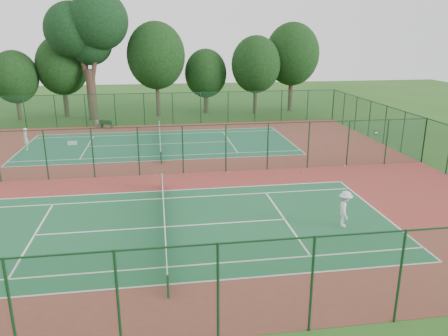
{
  "coord_description": "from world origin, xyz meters",
  "views": [
    {
      "loc": [
        -0.08,
        -29.85,
        9.54
      ],
      "look_at": [
        3.82,
        -4.3,
        1.6
      ],
      "focal_mm": 35.0,
      "sensor_mm": 36.0,
      "label": 1
    }
  ],
  "objects": [
    {
      "name": "big_tree",
      "position": [
        -7.43,
        22.6,
        10.08
      ],
      "size": [
        9.27,
        6.78,
        14.24
      ],
      "color": "#3C2A20",
      "rests_on": "ground"
    },
    {
      "name": "tennis_net_far",
      "position": [
        0.0,
        9.0,
        0.54
      ],
      "size": [
        0.1,
        12.9,
        0.97
      ],
      "color": "#12331D",
      "rests_on": "ground"
    },
    {
      "name": "ground",
      "position": [
        0.0,
        0.0,
        0.0
      ],
      "size": [
        120.0,
        120.0,
        0.0
      ],
      "primitive_type": "plane",
      "color": "#28561B",
      "rests_on": "ground"
    },
    {
      "name": "fence_east",
      "position": [
        20.0,
        0.0,
        1.76
      ],
      "size": [
        0.09,
        36.0,
        3.5
      ],
      "rotation": [
        0.0,
        0.0,
        1.57
      ],
      "color": "#194B2B",
      "rests_on": "ground"
    },
    {
      "name": "stray_ball_a",
      "position": [
        4.73,
        -0.45,
        0.05
      ],
      "size": [
        0.07,
        0.07,
        0.07
      ],
      "primitive_type": "sphere",
      "color": "yellow",
      "rests_on": "red_pad"
    },
    {
      "name": "evergreen_row",
      "position": [
        0.5,
        24.25,
        0.0
      ],
      "size": [
        39.0,
        5.0,
        12.0
      ],
      "primitive_type": null,
      "color": "black",
      "rests_on": "ground"
    },
    {
      "name": "trash_bin",
      "position": [
        -6.61,
        17.6,
        0.4
      ],
      "size": [
        0.46,
        0.46,
        0.77
      ],
      "primitive_type": "cylinder",
      "rotation": [
        0.0,
        0.0,
        0.08
      ],
      "color": "slate",
      "rests_on": "red_pad"
    },
    {
      "name": "stray_ball_c",
      "position": [
        -0.44,
        -0.45,
        0.04
      ],
      "size": [
        0.07,
        0.07,
        0.07
      ],
      "primitive_type": "sphere",
      "color": "#BEE034",
      "rests_on": "red_pad"
    },
    {
      "name": "court_far",
      "position": [
        0.0,
        9.0,
        0.01
      ],
      "size": [
        23.77,
        10.97,
        0.01
      ],
      "primitive_type": "cube",
      "color": "#1F6344",
      "rests_on": "red_pad"
    },
    {
      "name": "player_near",
      "position": [
        9.17,
        -10.31,
        0.98
      ],
      "size": [
        1.05,
        1.4,
        1.92
      ],
      "primitive_type": "imported",
      "rotation": [
        0.0,
        0.0,
        1.26
      ],
      "color": "silver",
      "rests_on": "court_near"
    },
    {
      "name": "kit_bag",
      "position": [
        -7.83,
        9.95,
        0.16
      ],
      "size": [
        0.83,
        0.36,
        0.3
      ],
      "primitive_type": "cube",
      "rotation": [
        0.0,
        0.0,
        0.07
      ],
      "color": "silver",
      "rests_on": "red_pad"
    },
    {
      "name": "stray_ball_b",
      "position": [
        10.2,
        -0.92,
        0.05
      ],
      "size": [
        0.07,
        0.07,
        0.07
      ],
      "primitive_type": "sphere",
      "color": "gold",
      "rests_on": "red_pad"
    },
    {
      "name": "player_far",
      "position": [
        -11.38,
        8.68,
        0.96
      ],
      "size": [
        0.58,
        0.76,
        1.89
      ],
      "primitive_type": "imported",
      "rotation": [
        0.0,
        0.0,
        -1.37
      ],
      "color": "silver",
      "rests_on": "court_far"
    },
    {
      "name": "red_pad",
      "position": [
        0.0,
        0.0,
        0.01
      ],
      "size": [
        40.0,
        36.0,
        0.01
      ],
      "primitive_type": "cube",
      "color": "maroon",
      "rests_on": "ground"
    },
    {
      "name": "fence_south",
      "position": [
        0.0,
        -18.0,
        1.76
      ],
      "size": [
        40.0,
        0.09,
        3.5
      ],
      "color": "#174628",
      "rests_on": "ground"
    },
    {
      "name": "bench",
      "position": [
        -5.53,
        16.88,
        0.47
      ],
      "size": [
        1.48,
        0.96,
        0.89
      ],
      "rotation": [
        0.0,
        0.0,
        -0.41
      ],
      "color": "#13381C",
      "rests_on": "red_pad"
    },
    {
      "name": "tennis_net_near",
      "position": [
        0.0,
        -9.0,
        0.54
      ],
      "size": [
        0.1,
        12.9,
        0.97
      ],
      "color": "#163E20",
      "rests_on": "ground"
    },
    {
      "name": "fence_north",
      "position": [
        0.0,
        18.0,
        1.76
      ],
      "size": [
        40.0,
        0.09,
        3.5
      ],
      "color": "#174725",
      "rests_on": "ground"
    },
    {
      "name": "fence_divider",
      "position": [
        0.0,
        0.0,
        1.76
      ],
      "size": [
        40.0,
        0.09,
        3.5
      ],
      "color": "#1B5330",
      "rests_on": "ground"
    },
    {
      "name": "court_near",
      "position": [
        0.0,
        -9.0,
        0.01
      ],
      "size": [
        23.77,
        10.97,
        0.01
      ],
      "primitive_type": "cube",
      "color": "#1D5D35",
      "rests_on": "red_pad"
    }
  ]
}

